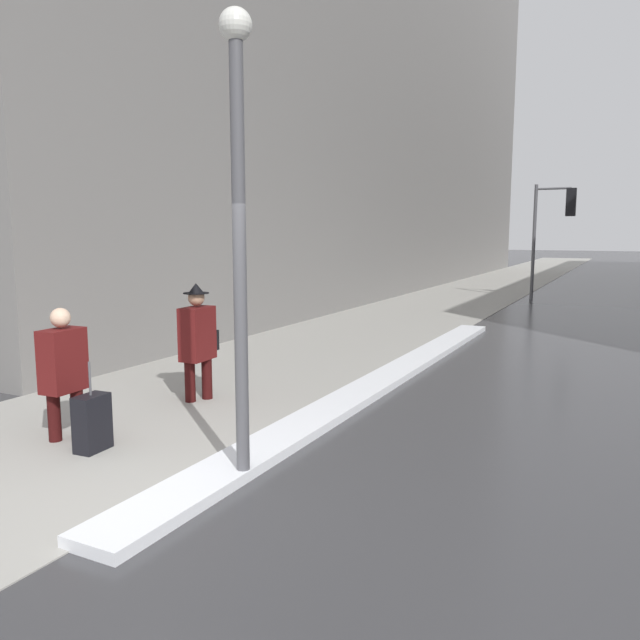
# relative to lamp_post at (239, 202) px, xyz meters

# --- Properties ---
(ground_plane) EXTENTS (160.00, 160.00, 0.00)m
(ground_plane) POSITION_rel_lamp_post_xyz_m (-0.37, -0.94, -2.51)
(ground_plane) COLOR #38383A
(sidewalk_slab) EXTENTS (4.00, 80.00, 0.01)m
(sidewalk_slab) POSITION_rel_lamp_post_xyz_m (-2.37, 14.06, -2.50)
(sidewalk_slab) COLOR #9E9B93
(sidewalk_slab) RESTS_ON ground
(snow_bank_curb) EXTENTS (0.55, 11.50, 0.10)m
(snow_bank_curb) POSITION_rel_lamp_post_xyz_m (-0.20, 4.09, -2.46)
(snow_bank_curb) COLOR white
(snow_bank_curb) RESTS_ON ground
(lamp_post) EXTENTS (0.28, 0.28, 4.10)m
(lamp_post) POSITION_rel_lamp_post_xyz_m (0.00, 0.00, 0.00)
(lamp_post) COLOR #515156
(lamp_post) RESTS_ON ground
(traffic_light_near) EXTENTS (1.31, 0.32, 3.82)m
(traffic_light_near) POSITION_rel_lamp_post_xyz_m (0.64, 17.48, 0.25)
(traffic_light_near) COLOR #515156
(traffic_light_near) RESTS_ON ground
(pedestrian_trailing) EXTENTS (0.31, 0.49, 1.46)m
(pedestrian_trailing) POSITION_rel_lamp_post_xyz_m (-2.35, 0.06, -1.70)
(pedestrian_trailing) COLOR #340C0C
(pedestrian_trailing) RESTS_ON ground
(pedestrian_nearside) EXTENTS (0.34, 0.71, 1.59)m
(pedestrian_nearside) POSITION_rel_lamp_post_xyz_m (-2.05, 2.00, -1.64)
(pedestrian_nearside) COLOR #340C0C
(pedestrian_nearside) RESTS_ON ground
(rolling_suitcase) EXTENTS (0.24, 0.37, 0.95)m
(rolling_suitcase) POSITION_rel_lamp_post_xyz_m (-1.81, -0.08, -2.21)
(rolling_suitcase) COLOR black
(rolling_suitcase) RESTS_ON ground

